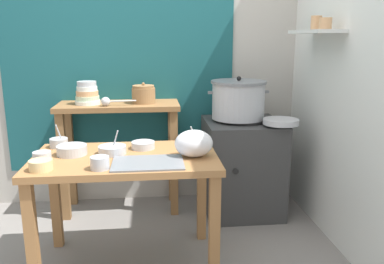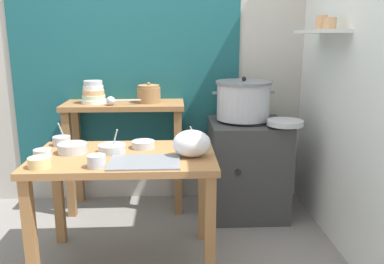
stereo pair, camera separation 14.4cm
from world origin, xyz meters
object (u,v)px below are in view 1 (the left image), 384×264
(bowl_stack_enamel, at_px, (87,94))
(prep_bowl_1, at_px, (72,150))
(prep_bowl_2, at_px, (112,149))
(prep_bowl_4, at_px, (194,144))
(prep_bowl_0, at_px, (59,142))
(prep_bowl_3, at_px, (143,145))
(wide_pan, at_px, (281,122))
(stove_block, at_px, (242,166))
(plastic_bag, at_px, (194,143))
(back_shelf_table, at_px, (120,130))
(ladle, at_px, (107,102))
(clay_pot, at_px, (144,94))
(serving_tray, at_px, (148,163))
(steamer_pot, at_px, (238,100))
(prep_table, at_px, (126,173))
(prep_bowl_7, at_px, (42,156))
(prep_bowl_6, at_px, (41,165))
(prep_bowl_5, at_px, (100,162))

(bowl_stack_enamel, xyz_separation_m, prep_bowl_1, (0.01, -0.78, -0.23))
(prep_bowl_1, height_order, prep_bowl_2, prep_bowl_2)
(bowl_stack_enamel, relative_size, prep_bowl_4, 1.30)
(prep_bowl_0, relative_size, prep_bowl_1, 0.87)
(prep_bowl_1, relative_size, prep_bowl_3, 1.21)
(wide_pan, distance_m, prep_bowl_1, 1.51)
(stove_block, height_order, plastic_bag, plastic_bag)
(wide_pan, xyz_separation_m, prep_bowl_4, (-0.70, -0.37, -0.05))
(back_shelf_table, bearing_deg, ladle, -123.09)
(clay_pot, xyz_separation_m, serving_tray, (0.03, -1.02, -0.24))
(clay_pot, relative_size, prep_bowl_4, 1.24)
(plastic_bag, bearing_deg, steamer_pot, 61.08)
(ladle, distance_m, plastic_bag, 1.00)
(back_shelf_table, distance_m, serving_tray, 1.05)
(plastic_bag, height_order, prep_bowl_4, plastic_bag)
(ladle, relative_size, prep_bowl_3, 1.79)
(clay_pot, bearing_deg, back_shelf_table, -180.00)
(prep_table, distance_m, bowl_stack_enamel, 0.98)
(ladle, distance_m, prep_bowl_7, 0.86)
(prep_table, distance_m, steamer_pot, 1.17)
(back_shelf_table, bearing_deg, prep_bowl_1, -105.84)
(prep_table, distance_m, back_shelf_table, 0.86)
(prep_table, xyz_separation_m, clay_pot, (0.10, 0.85, 0.36))
(ladle, height_order, serving_tray, ladle)
(prep_table, bearing_deg, prep_bowl_1, 169.98)
(clay_pot, relative_size, wide_pan, 0.70)
(back_shelf_table, relative_size, ladle, 3.61)
(clay_pot, distance_m, prep_bowl_1, 0.93)
(prep_bowl_4, relative_size, prep_bowl_6, 1.22)
(steamer_pot, distance_m, prep_bowl_2, 1.17)
(steamer_pot, bearing_deg, stove_block, -26.62)
(steamer_pot, bearing_deg, prep_bowl_3, -141.54)
(bowl_stack_enamel, xyz_separation_m, serving_tray, (0.47, -1.01, -0.26))
(prep_bowl_3, bearing_deg, prep_bowl_6, -145.62)
(prep_table, relative_size, prep_bowl_1, 6.12)
(prep_bowl_5, relative_size, prep_bowl_7, 0.98)
(steamer_pot, distance_m, serving_tray, 1.18)
(prep_table, bearing_deg, prep_bowl_6, -153.03)
(prep_bowl_2, bearing_deg, prep_bowl_7, -165.04)
(wide_pan, height_order, prep_bowl_7, wide_pan)
(prep_bowl_1, distance_m, prep_bowl_4, 0.75)
(bowl_stack_enamel, xyz_separation_m, prep_bowl_5, (0.21, -1.08, -0.22))
(steamer_pot, distance_m, prep_bowl_5, 1.39)
(stove_block, height_order, ladle, ladle)
(prep_bowl_5, height_order, prep_bowl_6, prep_bowl_5)
(prep_table, bearing_deg, ladle, 103.20)
(clay_pot, relative_size, prep_bowl_6, 1.52)
(clay_pot, bearing_deg, steamer_pot, -8.39)
(prep_bowl_7, bearing_deg, plastic_bag, -0.73)
(prep_bowl_4, bearing_deg, prep_bowl_0, 172.48)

